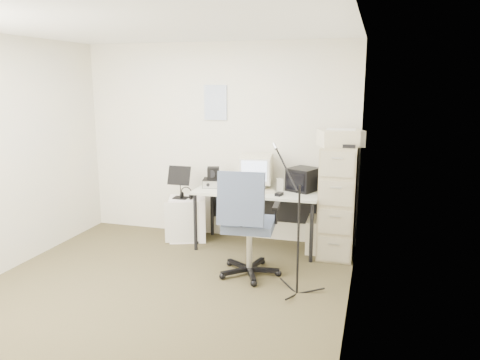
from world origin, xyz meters
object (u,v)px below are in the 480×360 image
(filing_cabinet, at_px, (338,201))
(side_cart, at_px, (188,218))
(office_chair, at_px, (249,222))
(desk, at_px, (258,219))

(filing_cabinet, relative_size, side_cart, 2.31)
(office_chair, bearing_deg, desk, 92.56)
(side_cart, bearing_deg, office_chair, -59.59)
(filing_cabinet, xyz_separation_m, desk, (-0.95, -0.03, -0.29))
(filing_cabinet, distance_m, desk, 0.99)
(desk, distance_m, side_cart, 0.94)
(filing_cabinet, bearing_deg, office_chair, -134.05)
(filing_cabinet, xyz_separation_m, office_chair, (-0.83, -0.86, -0.07))
(desk, relative_size, office_chair, 1.30)
(filing_cabinet, xyz_separation_m, side_cart, (-1.89, -0.00, -0.37))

